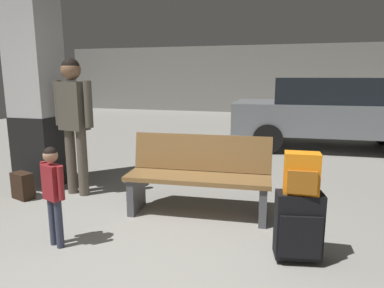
{
  "coord_description": "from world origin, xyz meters",
  "views": [
    {
      "loc": [
        1.13,
        -2.11,
        1.55
      ],
      "look_at": [
        0.15,
        1.3,
        0.85
      ],
      "focal_mm": 32.44,
      "sensor_mm": 36.0,
      "label": 1
    }
  ],
  "objects_px": {
    "backpack_bright": "(302,174)",
    "structural_pillar": "(36,77)",
    "backpack_dark_floor": "(23,186)",
    "bench": "(199,176)",
    "adult": "(74,112)",
    "child": "(53,186)",
    "parked_car_near": "(330,111)",
    "suitcase": "(298,226)"
  },
  "relations": [
    {
      "from": "structural_pillar",
      "to": "backpack_bright",
      "type": "bearing_deg",
      "value": -18.9
    },
    {
      "from": "parked_car_near",
      "to": "child",
      "type": "bearing_deg",
      "value": -117.66
    },
    {
      "from": "bench",
      "to": "suitcase",
      "type": "xyz_separation_m",
      "value": [
        1.07,
        -0.78,
        -0.12
      ]
    },
    {
      "from": "adult",
      "to": "backpack_dark_floor",
      "type": "height_order",
      "value": "adult"
    },
    {
      "from": "adult",
      "to": "backpack_dark_floor",
      "type": "xyz_separation_m",
      "value": [
        -0.57,
        -0.35,
        -0.92
      ]
    },
    {
      "from": "suitcase",
      "to": "adult",
      "type": "distance_m",
      "value": 3.05
    },
    {
      "from": "backpack_bright",
      "to": "structural_pillar",
      "type": "bearing_deg",
      "value": 161.1
    },
    {
      "from": "bench",
      "to": "child",
      "type": "distance_m",
      "value": 1.54
    },
    {
      "from": "bench",
      "to": "adult",
      "type": "distance_m",
      "value": 1.84
    },
    {
      "from": "child",
      "to": "parked_car_near",
      "type": "bearing_deg",
      "value": 62.34
    },
    {
      "from": "bench",
      "to": "parked_car_near",
      "type": "xyz_separation_m",
      "value": [
        1.76,
        4.27,
        0.36
      ]
    },
    {
      "from": "structural_pillar",
      "to": "backpack_bright",
      "type": "height_order",
      "value": "structural_pillar"
    },
    {
      "from": "suitcase",
      "to": "parked_car_near",
      "type": "bearing_deg",
      "value": 82.25
    },
    {
      "from": "child",
      "to": "structural_pillar",
      "type": "bearing_deg",
      "value": 131.79
    },
    {
      "from": "backpack_dark_floor",
      "to": "adult",
      "type": "bearing_deg",
      "value": 31.37
    },
    {
      "from": "backpack_dark_floor",
      "to": "structural_pillar",
      "type": "bearing_deg",
      "value": 103.47
    },
    {
      "from": "structural_pillar",
      "to": "bench",
      "type": "bearing_deg",
      "value": -9.7
    },
    {
      "from": "parked_car_near",
      "to": "backpack_bright",
      "type": "bearing_deg",
      "value": -97.75
    },
    {
      "from": "backpack_bright",
      "to": "backpack_dark_floor",
      "type": "height_order",
      "value": "backpack_bright"
    },
    {
      "from": "child",
      "to": "adult",
      "type": "relative_size",
      "value": 0.53
    },
    {
      "from": "suitcase",
      "to": "adult",
      "type": "relative_size",
      "value": 0.34
    },
    {
      "from": "bench",
      "to": "suitcase",
      "type": "relative_size",
      "value": 2.7
    },
    {
      "from": "suitcase",
      "to": "parked_car_near",
      "type": "relative_size",
      "value": 0.14
    },
    {
      "from": "structural_pillar",
      "to": "child",
      "type": "xyz_separation_m",
      "value": [
        1.36,
        -1.52,
        -0.96
      ]
    },
    {
      "from": "structural_pillar",
      "to": "backpack_dark_floor",
      "type": "bearing_deg",
      "value": -76.53
    },
    {
      "from": "structural_pillar",
      "to": "adult",
      "type": "height_order",
      "value": "structural_pillar"
    },
    {
      "from": "bench",
      "to": "backpack_dark_floor",
      "type": "bearing_deg",
      "value": -176.41
    },
    {
      "from": "suitcase",
      "to": "child",
      "type": "xyz_separation_m",
      "value": [
        -2.13,
        -0.33,
        0.26
      ]
    },
    {
      "from": "adult",
      "to": "backpack_dark_floor",
      "type": "relative_size",
      "value": 5.2
    },
    {
      "from": "child",
      "to": "parked_car_near",
      "type": "height_order",
      "value": "parked_car_near"
    },
    {
      "from": "backpack_bright",
      "to": "child",
      "type": "distance_m",
      "value": 2.17
    },
    {
      "from": "bench",
      "to": "adult",
      "type": "bearing_deg",
      "value": 173.13
    },
    {
      "from": "child",
      "to": "backpack_dark_floor",
      "type": "relative_size",
      "value": 2.76
    },
    {
      "from": "backpack_bright",
      "to": "parked_car_near",
      "type": "relative_size",
      "value": 0.08
    },
    {
      "from": "backpack_dark_floor",
      "to": "backpack_bright",
      "type": "bearing_deg",
      "value": -10.75
    },
    {
      "from": "bench",
      "to": "parked_car_near",
      "type": "height_order",
      "value": "parked_car_near"
    },
    {
      "from": "structural_pillar",
      "to": "child",
      "type": "relative_size",
      "value": 3.3
    },
    {
      "from": "backpack_dark_floor",
      "to": "parked_car_near",
      "type": "bearing_deg",
      "value": 47.49
    },
    {
      "from": "parked_car_near",
      "to": "structural_pillar",
      "type": "bearing_deg",
      "value": -137.31
    },
    {
      "from": "backpack_bright",
      "to": "backpack_dark_floor",
      "type": "xyz_separation_m",
      "value": [
        -3.36,
        0.64,
        -0.6
      ]
    },
    {
      "from": "bench",
      "to": "backpack_dark_floor",
      "type": "height_order",
      "value": "bench"
    },
    {
      "from": "bench",
      "to": "backpack_dark_floor",
      "type": "distance_m",
      "value": 2.31
    }
  ]
}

